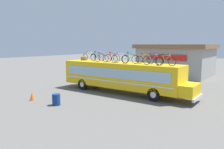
{
  "coord_description": "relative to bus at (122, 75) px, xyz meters",
  "views": [
    {
      "loc": [
        11.05,
        -16.52,
        4.42
      ],
      "look_at": [
        -0.89,
        0.0,
        1.61
      ],
      "focal_mm": 34.94,
      "sensor_mm": 36.0,
      "label": 1
    }
  ],
  "objects": [
    {
      "name": "rooftop_bicycle_7",
      "position": [
        2.21,
        0.23,
        1.52
      ],
      "size": [
        1.7,
        0.44,
        0.88
      ],
      "color": "black",
      "rests_on": "bus"
    },
    {
      "name": "rooftop_bicycle_9",
      "position": [
        4.29,
        -0.29,
        1.53
      ],
      "size": [
        1.67,
        0.44,
        0.9
      ],
      "color": "black",
      "rests_on": "bus"
    },
    {
      "name": "roadside_building",
      "position": [
        0.14,
        14.1,
        0.63
      ],
      "size": [
        9.53,
        8.98,
        4.43
      ],
      "color": "#9E9E99",
      "rests_on": "ground"
    },
    {
      "name": "rooftop_bicycle_3",
      "position": [
        -2.09,
        -0.38,
        1.53
      ],
      "size": [
        1.7,
        0.44,
        0.91
      ],
      "color": "black",
      "rests_on": "bus"
    },
    {
      "name": "traffic_cone",
      "position": [
        -4.25,
        -6.52,
        -1.31
      ],
      "size": [
        0.39,
        0.39,
        0.65
      ],
      "primitive_type": "cone",
      "color": "orange",
      "rests_on": "ground"
    },
    {
      "name": "rooftop_bicycle_1",
      "position": [
        -4.25,
        0.33,
        1.53
      ],
      "size": [
        1.77,
        0.44,
        0.9
      ],
      "color": "black",
      "rests_on": "bus"
    },
    {
      "name": "rooftop_bicycle_5",
      "position": [
        -0.01,
        -0.38,
        1.54
      ],
      "size": [
        1.8,
        0.44,
        0.93
      ],
      "color": "black",
      "rests_on": "bus"
    },
    {
      "name": "bus",
      "position": [
        0.0,
        0.0,
        0.0
      ],
      "size": [
        12.88,
        2.61,
        2.78
      ],
      "color": "yellow",
      "rests_on": "ground"
    },
    {
      "name": "rooftop_bicycle_6",
      "position": [
        1.08,
        -0.32,
        1.56
      ],
      "size": [
        1.72,
        0.44,
        0.97
      ],
      "color": "black",
      "rests_on": "bus"
    },
    {
      "name": "rooftop_bicycle_2",
      "position": [
        -3.21,
        0.37,
        1.56
      ],
      "size": [
        1.78,
        0.44,
        0.98
      ],
      "color": "black",
      "rests_on": "bus"
    },
    {
      "name": "rooftop_bicycle_4",
      "position": [
        -0.99,
        -0.12,
        1.55
      ],
      "size": [
        1.68,
        0.44,
        0.96
      ],
      "color": "black",
      "rests_on": "bus"
    },
    {
      "name": "trash_bin",
      "position": [
        -1.59,
        -6.32,
        -1.21
      ],
      "size": [
        0.59,
        0.59,
        0.84
      ],
      "primitive_type": "cylinder",
      "color": "navy",
      "rests_on": "ground"
    },
    {
      "name": "luggage_bag_1",
      "position": [
        -4.99,
        0.28,
        1.33
      ],
      "size": [
        0.52,
        0.35,
        0.35
      ],
      "primitive_type": "cube",
      "color": "olive",
      "rests_on": "bus"
    },
    {
      "name": "ground_plane",
      "position": [
        -0.22,
        0.0,
        -1.63
      ],
      "size": [
        120.0,
        120.0,
        0.0
      ],
      "primitive_type": "plane",
      "color": "#605E59"
    },
    {
      "name": "rooftop_bicycle_8",
      "position": [
        3.23,
        -0.44,
        1.54
      ],
      "size": [
        1.76,
        0.44,
        0.91
      ],
      "color": "black",
      "rests_on": "bus"
    }
  ]
}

